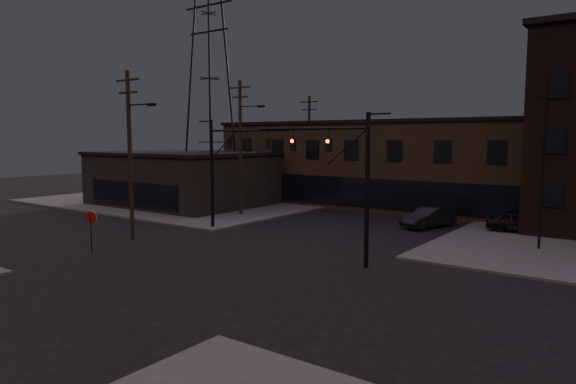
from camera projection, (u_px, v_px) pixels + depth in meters
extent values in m
plane|color=black|center=(215.00, 266.00, 26.89)|extent=(140.00, 140.00, 0.00)
cube|color=#474744|center=(211.00, 197.00, 57.45)|extent=(30.00, 30.00, 0.15)
cube|color=brown|center=(421.00, 166.00, 48.93)|extent=(40.00, 12.00, 8.00)
cube|color=black|center=(183.00, 180.00, 51.20)|extent=(16.00, 12.00, 5.00)
cylinder|color=black|center=(367.00, 191.00, 26.26)|extent=(0.24, 0.24, 8.00)
cylinder|color=black|center=(311.00, 129.00, 27.97)|extent=(7.00, 0.14, 0.14)
cube|color=#FF140C|center=(329.00, 145.00, 27.38)|extent=(0.28, 0.22, 0.70)
cube|color=#FF140C|center=(293.00, 145.00, 28.75)|extent=(0.28, 0.22, 0.70)
cylinder|color=black|center=(212.00, 175.00, 37.58)|extent=(0.24, 0.24, 8.00)
cylinder|color=black|center=(248.00, 130.00, 35.18)|extent=(7.00, 0.14, 0.14)
cube|color=black|center=(229.00, 143.00, 36.30)|extent=(0.28, 0.22, 0.70)
cube|color=black|center=(248.00, 144.00, 35.28)|extent=(0.28, 0.22, 0.70)
cube|color=black|center=(268.00, 144.00, 34.25)|extent=(0.28, 0.22, 0.70)
cylinder|color=black|center=(91.00, 234.00, 29.86)|extent=(0.06, 0.06, 2.20)
cylinder|color=maroon|center=(91.00, 217.00, 29.77)|extent=(0.72, 0.33, 0.76)
cylinder|color=black|center=(130.00, 156.00, 33.48)|extent=(0.28, 0.28, 11.00)
cube|color=black|center=(128.00, 80.00, 32.96)|extent=(2.20, 0.12, 0.12)
cube|color=black|center=(128.00, 93.00, 33.04)|extent=(1.80, 0.12, 0.12)
cube|color=black|center=(152.00, 105.00, 31.78)|extent=(0.60, 0.25, 0.18)
cylinder|color=black|center=(240.00, 149.00, 43.67)|extent=(0.28, 0.28, 11.50)
cube|color=black|center=(240.00, 87.00, 43.12)|extent=(2.20, 0.12, 0.12)
cube|color=black|center=(240.00, 97.00, 43.21)|extent=(1.80, 0.12, 0.12)
cube|color=black|center=(261.00, 106.00, 41.95)|extent=(0.60, 0.25, 0.18)
cylinder|color=black|center=(309.00, 149.00, 53.92)|extent=(0.28, 0.28, 11.00)
cube|color=black|center=(309.00, 102.00, 53.40)|extent=(2.20, 0.12, 0.12)
cube|color=black|center=(309.00, 110.00, 53.48)|extent=(1.80, 0.12, 0.12)
cylinder|color=black|center=(542.00, 176.00, 30.02)|extent=(0.14, 0.14, 9.00)
cube|color=black|center=(537.00, 97.00, 29.82)|extent=(0.50, 0.28, 0.18)
cube|color=black|center=(556.00, 96.00, 29.24)|extent=(0.50, 0.28, 0.18)
imported|color=black|center=(518.00, 222.00, 35.73)|extent=(4.33, 2.18, 1.42)
imported|color=black|center=(429.00, 218.00, 38.27)|extent=(3.02, 4.88, 1.52)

